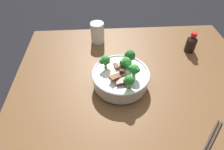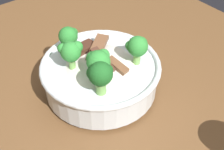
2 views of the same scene
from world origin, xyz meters
name	(u,v)px [view 1 (image 1 of 2)]	position (x,y,z in m)	size (l,w,h in m)	color
dining_table	(135,102)	(0.00, 0.00, 0.70)	(1.10, 0.95, 0.82)	brown
rice_bowl	(121,77)	(0.08, -0.01, 0.87)	(0.24, 0.24, 0.13)	silver
drinking_glass	(98,34)	(0.17, -0.34, 0.87)	(0.07, 0.07, 0.11)	white
chopsticks_pair	(209,144)	(-0.19, 0.29, 0.83)	(0.17, 0.17, 0.01)	#28231E
soy_sauce_bottle	(191,43)	(-0.31, -0.23, 0.87)	(0.05, 0.05, 0.11)	black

